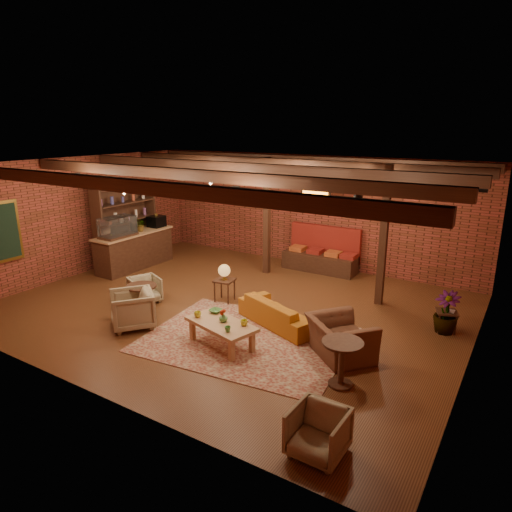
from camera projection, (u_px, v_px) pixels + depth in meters
The scene contains 29 objects.
floor at pixel (231, 307), 10.46m from camera, with size 10.00×10.00×0.00m, color #412210.
ceiling at pixel (229, 165), 9.56m from camera, with size 10.00×8.00×0.02m, color black.
wall_back at pixel (309, 211), 13.27m from camera, with size 10.00×0.02×3.20m, color brown.
wall_front at pixel (75, 295), 6.75m from camera, with size 10.00×0.02×3.20m, color brown.
wall_left at pixel (82, 216), 12.55m from camera, with size 0.02×8.00×3.20m, color brown.
wall_right at pixel (480, 278), 7.47m from camera, with size 0.02×8.00×3.20m, color brown.
ceiling_beams at pixel (229, 171), 9.60m from camera, with size 9.80×6.40×0.22m, color black, non-canonical shape.
ceiling_pipe at pixel (268, 175), 10.97m from camera, with size 0.12×0.12×9.60m, color black.
post_left at pixel (267, 217), 12.43m from camera, with size 0.16×0.16×3.20m, color black.
post_right at pixel (384, 237), 10.22m from camera, with size 0.16×0.16×3.20m, color black.
service_counter at pixel (134, 241), 13.13m from camera, with size 0.80×2.50×1.60m, color black, non-canonical shape.
plant_counter at pixel (141, 225), 13.13m from camera, with size 0.35×0.39×0.30m, color #337F33.
shelving_hutch at pixel (126, 225), 13.30m from camera, with size 0.52×2.00×2.40m, color black, non-canonical shape.
chalkboard_menu at pixel (1, 232), 10.64m from camera, with size 0.08×0.96×1.46m, color black.
banquette at pixel (320, 254), 12.90m from camera, with size 2.10×0.70×1.00m, color maroon, non-canonical shape.
service_sign at pixel (316, 190), 12.02m from camera, with size 0.86×0.06×0.30m, color orange.
ceiling_spotlights at pixel (229, 182), 9.66m from camera, with size 6.40×4.40×0.28m, color black, non-canonical shape.
rug at pixel (247, 339), 8.86m from camera, with size 3.82×2.92×0.01m, color maroon.
sofa at pixel (280, 312), 9.45m from camera, with size 1.93×0.76×0.56m, color #A35A16.
coffee_table at pixel (221, 325), 8.52m from camera, with size 1.52×1.02×0.73m.
side_table_lamp at pixel (224, 273), 10.61m from camera, with size 0.50×0.50×0.90m.
round_table_left at pixel (142, 295), 9.89m from camera, with size 0.66×0.66×0.69m.
armchair_a at pixel (145, 288), 10.66m from camera, with size 0.65×0.61×0.67m, color #B4AC8C.
armchair_b at pixel (132, 307), 9.32m from camera, with size 0.82×0.77×0.85m, color #B4AC8C.
armchair_right at pixel (341, 332), 8.08m from camera, with size 1.11×0.72×0.97m, color brown.
side_table_book at pixel (447, 312), 9.12m from camera, with size 0.51×0.51×0.46m.
round_table_right at pixel (342, 356), 7.18m from camera, with size 0.66×0.66×0.77m.
armchair_far at pixel (318, 430), 5.70m from camera, with size 0.67×0.63×0.69m, color #B4AC8C.
plant_tall at pixel (451, 271), 8.81m from camera, with size 1.45×1.45×2.59m, color #4C7F4C.
Camera 1 is at (5.62, -7.94, 4.03)m, focal length 32.00 mm.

